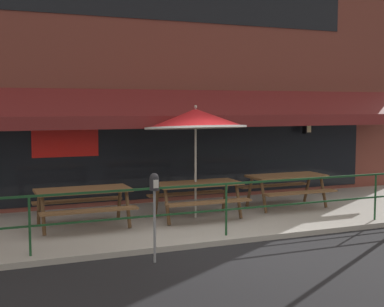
# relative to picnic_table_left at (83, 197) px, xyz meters

# --- Properties ---
(ground_plane) EXTENTS (120.00, 120.00, 0.00)m
(ground_plane) POSITION_rel_picnic_table_left_xyz_m (2.28, -1.92, -0.71)
(ground_plane) COLOR black
(patio_deck) EXTENTS (15.00, 4.00, 0.10)m
(patio_deck) POSITION_rel_picnic_table_left_xyz_m (2.28, 0.08, -0.66)
(patio_deck) COLOR #ADA89E
(patio_deck) RESTS_ON ground
(restaurant_building) EXTENTS (15.00, 1.60, 7.43)m
(restaurant_building) POSITION_rel_picnic_table_left_xyz_m (2.28, 2.31, 2.99)
(restaurant_building) COLOR brown
(restaurant_building) RESTS_ON ground
(patio_railing) EXTENTS (13.84, 0.04, 0.97)m
(patio_railing) POSITION_rel_picnic_table_left_xyz_m (2.28, -1.62, 0.09)
(patio_railing) COLOR #194723
(patio_railing) RESTS_ON patio_deck
(picnic_table_left) EXTENTS (1.80, 1.42, 0.76)m
(picnic_table_left) POSITION_rel_picnic_table_left_xyz_m (0.00, 0.00, 0.00)
(picnic_table_left) COLOR brown
(picnic_table_left) RESTS_ON patio_deck
(picnic_table_centre) EXTENTS (1.80, 1.42, 0.76)m
(picnic_table_centre) POSITION_rel_picnic_table_left_xyz_m (2.38, -0.07, 0.00)
(picnic_table_centre) COLOR brown
(picnic_table_centre) RESTS_ON patio_deck
(picnic_table_right) EXTENTS (1.80, 1.42, 0.76)m
(picnic_table_right) POSITION_rel_picnic_table_left_xyz_m (4.77, 0.23, 0.00)
(picnic_table_right) COLOR brown
(picnic_table_right) RESTS_ON patio_deck
(patio_umbrella_centre) EXTENTS (2.14, 2.14, 2.38)m
(patio_umbrella_centre) POSITION_rel_picnic_table_left_xyz_m (2.38, 0.04, 1.47)
(patio_umbrella_centre) COLOR #B7B2A8
(patio_umbrella_centre) RESTS_ON patio_deck
(parking_meter_near) EXTENTS (0.15, 0.16, 1.42)m
(parking_meter_near) POSITION_rel_picnic_table_left_xyz_m (0.63, -2.40, 0.44)
(parking_meter_near) COLOR gray
(parking_meter_near) RESTS_ON ground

